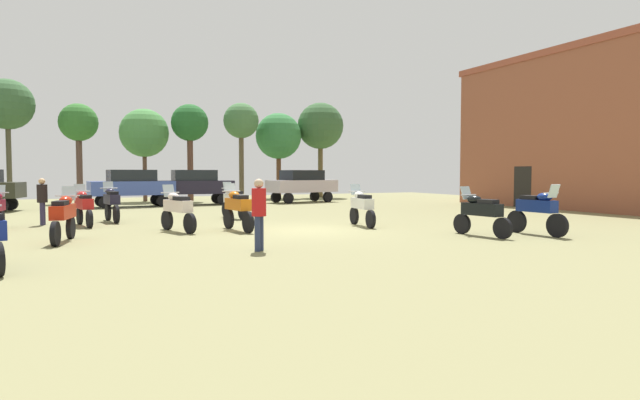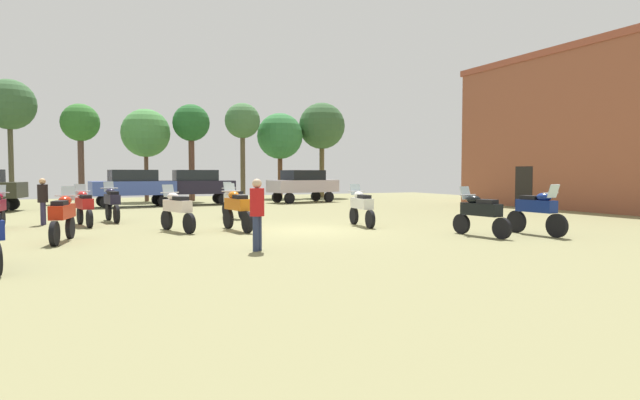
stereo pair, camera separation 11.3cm
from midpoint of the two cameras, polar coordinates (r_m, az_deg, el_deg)
ground_plane at (r=16.80m, az=-1.61°, el=-3.34°), size 44.00×52.00×0.02m
brick_building at (r=30.42m, az=29.49°, el=6.74°), size 6.12×16.44×8.11m
motorcycle_1 at (r=15.46m, az=-25.95°, el=-1.47°), size 0.73×2.18×1.47m
motorcycle_3 at (r=21.37m, az=-9.15°, el=-0.07°), size 0.70×2.09×1.47m
motorcycle_4 at (r=16.97m, az=-15.08°, el=-0.92°), size 0.84×2.08×1.46m
motorcycle_5 at (r=19.82m, az=-24.08°, el=-0.55°), size 0.71×2.15×1.44m
motorcycle_6 at (r=18.11m, az=4.70°, el=-0.62°), size 0.62×2.09×1.44m
motorcycle_7 at (r=16.85m, az=-8.81°, el=-0.82°), size 0.64×2.21×1.50m
motorcycle_8 at (r=15.87m, az=17.19°, el=-1.26°), size 0.63×2.10×1.44m
motorcycle_9 at (r=16.75m, az=22.65°, el=-1.02°), size 0.62×2.14×1.51m
motorcycle_10 at (r=21.15m, az=-21.50°, el=-0.22°), size 0.65×2.14×1.51m
car_1 at (r=31.04m, az=-13.27°, el=1.66°), size 4.31×1.82×2.00m
car_2 at (r=32.70m, az=-1.74°, el=1.80°), size 4.57×2.59×2.00m
car_5 at (r=30.16m, az=-19.54°, el=1.53°), size 4.47×2.25×2.00m
person_1 at (r=12.40m, az=-6.58°, el=-0.97°), size 0.48×0.48×1.70m
person_2 at (r=20.84m, az=-27.74°, el=0.20°), size 0.39×0.39×1.65m
tree_1 at (r=35.74m, az=-24.50°, el=7.47°), size 2.30×2.30×6.08m
tree_2 at (r=35.64m, az=-13.72°, el=7.95°), size 2.40×2.40×6.31m
tree_3 at (r=36.74m, az=-8.33°, el=8.35°), size 2.41×2.41×6.62m
tree_5 at (r=39.61m, az=0.29°, el=7.98°), size 3.44×3.44×7.06m
tree_6 at (r=35.74m, az=-18.31°, el=6.88°), size 3.08×3.08×5.93m
tree_8 at (r=38.43m, az=-4.28°, el=6.89°), size 3.31×3.31×6.16m
tree_9 at (r=35.82m, az=-30.58°, el=8.84°), size 2.92×2.92×7.27m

